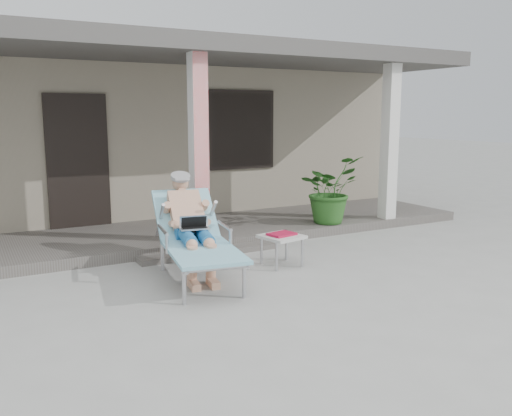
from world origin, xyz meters
TOP-DOWN VIEW (x-y plane):
  - ground at (0.00, 0.00)m, footprint 60.00×60.00m
  - house at (0.00, 6.50)m, footprint 10.40×5.40m
  - porch_deck at (0.00, 3.00)m, footprint 10.00×2.00m
  - porch_overhang at (0.00, 2.95)m, footprint 10.00×2.30m
  - porch_step at (0.00, 1.85)m, footprint 2.00×0.30m
  - lounger at (-0.55, 1.05)m, footprint 1.05×2.05m
  - side_table at (0.61, 0.92)m, footprint 0.56×0.56m
  - potted_palm at (2.38, 2.32)m, footprint 1.19×1.09m

SIDE VIEW (x-z plane):
  - ground at x=0.00m, z-range 0.00..0.00m
  - porch_step at x=0.00m, z-range 0.00..0.07m
  - porch_deck at x=0.00m, z-range 0.00..0.15m
  - side_table at x=0.61m, z-range 0.15..0.58m
  - potted_palm at x=2.38m, z-range 0.15..1.26m
  - lounger at x=-0.55m, z-range 0.15..1.44m
  - house at x=0.00m, z-range 0.02..3.32m
  - porch_overhang at x=0.00m, z-range 1.36..4.21m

